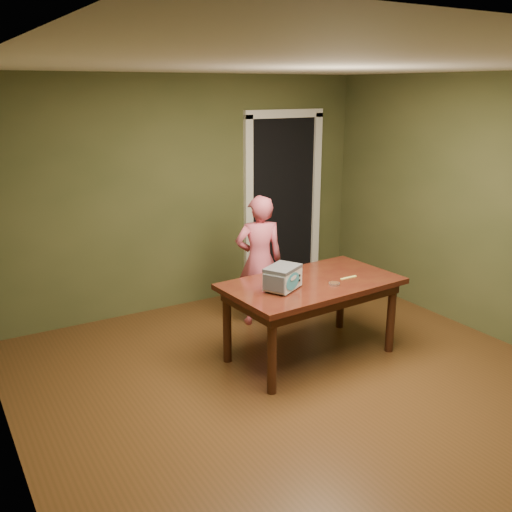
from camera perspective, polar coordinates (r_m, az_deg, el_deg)
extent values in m
plane|color=#502F16|center=(4.88, 6.00, -13.73)|extent=(5.00, 5.00, 0.00)
cube|color=#4E4F2A|center=(6.49, -7.05, 6.18)|extent=(4.50, 0.02, 2.60)
cube|color=#4E4F2A|center=(3.55, -23.91, -3.89)|extent=(0.02, 5.00, 2.60)
cube|color=#4E4F2A|center=(5.98, 23.96, 4.00)|extent=(0.02, 5.00, 2.60)
cube|color=white|center=(4.22, 7.10, 18.43)|extent=(4.50, 5.00, 0.02)
cube|color=black|center=(7.40, 1.32, 5.60)|extent=(0.90, 0.60, 2.10)
cube|color=black|center=(7.14, 2.67, 5.18)|extent=(0.90, 0.02, 2.10)
cube|color=white|center=(6.87, -0.75, 4.74)|extent=(0.10, 0.06, 2.20)
cube|color=white|center=(7.41, 5.98, 5.53)|extent=(0.10, 0.06, 2.20)
cube|color=white|center=(6.99, 2.86, 14.03)|extent=(1.10, 0.06, 0.10)
cube|color=#3B120D|center=(5.24, 5.59, -2.78)|extent=(1.65, 0.99, 0.05)
cube|color=#35190D|center=(5.27, 5.57, -3.55)|extent=(1.52, 0.87, 0.10)
cylinder|color=#35190D|center=(4.73, 1.60, -9.83)|extent=(0.08, 0.08, 0.70)
cylinder|color=#35190D|center=(5.26, -2.91, -7.03)|extent=(0.08, 0.08, 0.70)
cylinder|color=#35190D|center=(5.60, 13.34, -5.98)|extent=(0.08, 0.08, 0.70)
cylinder|color=#35190D|center=(6.05, 8.47, -3.97)|extent=(0.08, 0.08, 0.70)
cylinder|color=#4C4F54|center=(4.86, 2.82, -3.90)|extent=(0.02, 0.02, 0.01)
cylinder|color=#4C4F54|center=(4.94, 1.07, -3.55)|extent=(0.02, 0.02, 0.01)
cylinder|color=#4C4F54|center=(5.08, 4.21, -3.01)|extent=(0.02, 0.02, 0.01)
cylinder|color=#4C4F54|center=(5.15, 2.51, -2.70)|extent=(0.02, 0.02, 0.01)
cube|color=silver|center=(4.97, 2.68, -2.24)|extent=(0.38, 0.35, 0.18)
cube|color=#4C4F54|center=(4.94, 2.69, -1.20)|extent=(0.39, 0.35, 0.03)
cube|color=#4C4F54|center=(4.84, 1.76, -2.78)|extent=(0.11, 0.18, 0.14)
cube|color=#4C4F54|center=(5.11, 3.55, -1.73)|extent=(0.11, 0.18, 0.14)
ellipsoid|color=teal|center=(4.90, 3.72, -2.55)|extent=(0.21, 0.12, 0.15)
cylinder|color=black|center=(5.00, 4.38, -1.95)|extent=(0.02, 0.02, 0.02)
cylinder|color=black|center=(5.01, 4.37, -2.44)|extent=(0.02, 0.02, 0.02)
cylinder|color=silver|center=(5.16, 7.83, -2.78)|extent=(0.10, 0.10, 0.02)
cylinder|color=#4B2E19|center=(5.15, 7.84, -2.71)|extent=(0.09, 0.09, 0.01)
cube|color=#E0DE61|center=(5.36, 9.24, -2.15)|extent=(0.18, 0.03, 0.01)
imported|color=#D8596D|center=(6.00, 0.32, -0.47)|extent=(0.59, 0.47, 1.40)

